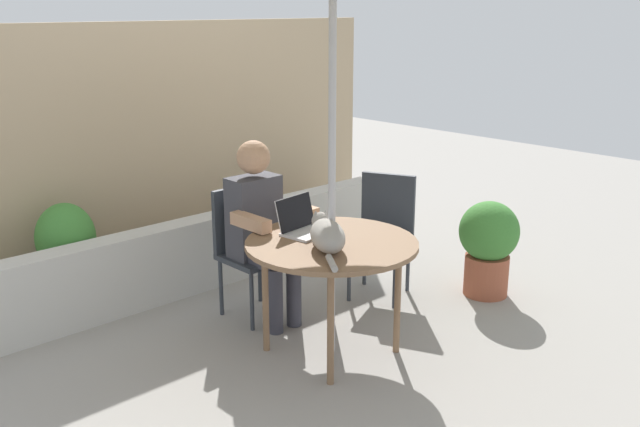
{
  "coord_description": "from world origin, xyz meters",
  "views": [
    {
      "loc": [
        -2.81,
        -2.86,
        2.06
      ],
      "look_at": [
        0.0,
        0.1,
        0.86
      ],
      "focal_mm": 40.12,
      "sensor_mm": 36.0,
      "label": 1
    }
  ],
  "objects_px": {
    "patio_table": "(332,251)",
    "potted_plant_near_fence": "(488,243)",
    "chair_occupied": "(247,241)",
    "cat": "(327,235)",
    "potted_plant_by_chair": "(67,252)",
    "chair_empty": "(384,226)",
    "person_seated": "(261,222)",
    "laptop": "(302,222)"
  },
  "relations": [
    {
      "from": "laptop",
      "to": "potted_plant_near_fence",
      "type": "height_order",
      "value": "laptop"
    },
    {
      "from": "person_seated",
      "to": "potted_plant_near_fence",
      "type": "height_order",
      "value": "person_seated"
    },
    {
      "from": "patio_table",
      "to": "potted_plant_near_fence",
      "type": "bearing_deg",
      "value": -5.4
    },
    {
      "from": "cat",
      "to": "chair_empty",
      "type": "bearing_deg",
      "value": 25.12
    },
    {
      "from": "chair_occupied",
      "to": "laptop",
      "type": "xyz_separation_m",
      "value": [
        -0.01,
        -0.57,
        0.26
      ]
    },
    {
      "from": "chair_occupied",
      "to": "patio_table",
      "type": "bearing_deg",
      "value": -90.0
    },
    {
      "from": "cat",
      "to": "potted_plant_near_fence",
      "type": "height_order",
      "value": "cat"
    },
    {
      "from": "chair_occupied",
      "to": "chair_empty",
      "type": "distance_m",
      "value": 1.02
    },
    {
      "from": "patio_table",
      "to": "laptop",
      "type": "distance_m",
      "value": 0.28
    },
    {
      "from": "patio_table",
      "to": "chair_empty",
      "type": "height_order",
      "value": "chair_empty"
    },
    {
      "from": "patio_table",
      "to": "potted_plant_by_chair",
      "type": "bearing_deg",
      "value": 116.22
    },
    {
      "from": "person_seated",
      "to": "laptop",
      "type": "bearing_deg",
      "value": -90.98
    },
    {
      "from": "chair_empty",
      "to": "laptop",
      "type": "relative_size",
      "value": 2.67
    },
    {
      "from": "potted_plant_near_fence",
      "to": "cat",
      "type": "bearing_deg",
      "value": 177.7
    },
    {
      "from": "patio_table",
      "to": "laptop",
      "type": "height_order",
      "value": "laptop"
    },
    {
      "from": "patio_table",
      "to": "laptop",
      "type": "xyz_separation_m",
      "value": [
        -0.01,
        0.26,
        0.12
      ]
    },
    {
      "from": "laptop",
      "to": "cat",
      "type": "bearing_deg",
      "value": -107.74
    },
    {
      "from": "person_seated",
      "to": "potted_plant_near_fence",
      "type": "relative_size",
      "value": 1.73
    },
    {
      "from": "patio_table",
      "to": "chair_occupied",
      "type": "distance_m",
      "value": 0.83
    },
    {
      "from": "chair_empty",
      "to": "person_seated",
      "type": "bearing_deg",
      "value": 165.49
    },
    {
      "from": "laptop",
      "to": "potted_plant_by_chair",
      "type": "distance_m",
      "value": 1.75
    },
    {
      "from": "person_seated",
      "to": "potted_plant_near_fence",
      "type": "bearing_deg",
      "value": -28.79
    },
    {
      "from": "laptop",
      "to": "chair_occupied",
      "type": "bearing_deg",
      "value": 89.29
    },
    {
      "from": "cat",
      "to": "chair_occupied",
      "type": "bearing_deg",
      "value": 82.83
    },
    {
      "from": "chair_occupied",
      "to": "person_seated",
      "type": "xyz_separation_m",
      "value": [
        0.0,
        -0.16,
        0.17
      ]
    },
    {
      "from": "potted_plant_by_chair",
      "to": "chair_empty",
      "type": "bearing_deg",
      "value": -36.34
    },
    {
      "from": "patio_table",
      "to": "laptop",
      "type": "relative_size",
      "value": 3.12
    },
    {
      "from": "potted_plant_near_fence",
      "to": "laptop",
      "type": "bearing_deg",
      "value": 164.97
    },
    {
      "from": "person_seated",
      "to": "laptop",
      "type": "relative_size",
      "value": 3.7
    },
    {
      "from": "patio_table",
      "to": "potted_plant_near_fence",
      "type": "height_order",
      "value": "patio_table"
    },
    {
      "from": "cat",
      "to": "potted_plant_near_fence",
      "type": "distance_m",
      "value": 1.62
    },
    {
      "from": "laptop",
      "to": "patio_table",
      "type": "bearing_deg",
      "value": -88.44
    },
    {
      "from": "chair_occupied",
      "to": "potted_plant_near_fence",
      "type": "xyz_separation_m",
      "value": [
        1.46,
        -0.96,
        -0.12
      ]
    },
    {
      "from": "chair_empty",
      "to": "potted_plant_by_chair",
      "type": "bearing_deg",
      "value": 143.66
    },
    {
      "from": "potted_plant_near_fence",
      "to": "potted_plant_by_chair",
      "type": "bearing_deg",
      "value": 140.91
    },
    {
      "from": "chair_empty",
      "to": "person_seated",
      "type": "xyz_separation_m",
      "value": [
        -0.94,
        0.24,
        0.17
      ]
    },
    {
      "from": "chair_empty",
      "to": "potted_plant_near_fence",
      "type": "distance_m",
      "value": 0.77
    },
    {
      "from": "potted_plant_near_fence",
      "to": "potted_plant_by_chair",
      "type": "xyz_separation_m",
      "value": [
        -2.32,
        1.88,
        0.01
      ]
    },
    {
      "from": "chair_empty",
      "to": "person_seated",
      "type": "distance_m",
      "value": 0.99
    },
    {
      "from": "potted_plant_by_chair",
      "to": "person_seated",
      "type": "bearing_deg",
      "value": -51.53
    },
    {
      "from": "chair_occupied",
      "to": "cat",
      "type": "xyz_separation_m",
      "value": [
        -0.11,
        -0.9,
        0.28
      ]
    },
    {
      "from": "chair_empty",
      "to": "laptop",
      "type": "distance_m",
      "value": 1.0
    }
  ]
}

